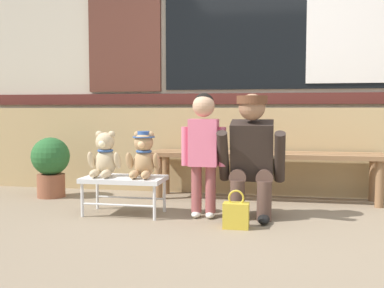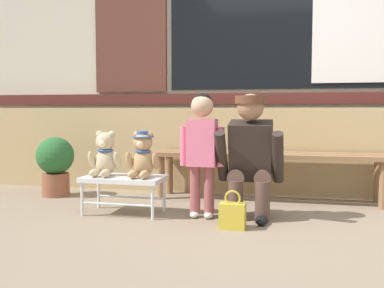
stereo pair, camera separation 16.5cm
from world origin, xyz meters
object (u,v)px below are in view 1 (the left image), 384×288
small_display_bench (124,181)px  handbag_on_ground (236,215)px  wooden_bench_long (265,160)px  adult_crouching (253,156)px  potted_plant (51,163)px  child_standing (204,141)px  teddy_bear_plain (105,156)px  teddy_bear_with_hat (143,156)px

small_display_bench → handbag_on_ground: size_ratio=2.35×
wooden_bench_long → adult_crouching: 0.73m
wooden_bench_long → handbag_on_ground: wooden_bench_long is taller
wooden_bench_long → potted_plant: bearing=-173.3°
potted_plant → child_standing: bearing=-19.1°
teddy_bear_plain → handbag_on_ground: (1.07, -0.26, -0.37)m
adult_crouching → handbag_on_ground: (-0.09, -0.34, -0.38)m
child_standing → teddy_bear_plain: bearing=-178.8°
wooden_bench_long → teddy_bear_with_hat: bearing=-139.0°
teddy_bear_plain → adult_crouching: (1.17, 0.07, 0.02)m
teddy_bear_plain → adult_crouching: bearing=3.6°
small_display_bench → adult_crouching: bearing=4.3°
teddy_bear_with_hat → child_standing: 0.49m
teddy_bear_with_hat → adult_crouching: bearing=5.0°
teddy_bear_with_hat → child_standing: bearing=1.9°
potted_plant → wooden_bench_long: bearing=6.7°
wooden_bench_long → teddy_bear_with_hat: 1.22m
small_display_bench → teddy_bear_plain: teddy_bear_plain is taller
wooden_bench_long → child_standing: bearing=-119.4°
teddy_bear_plain → adult_crouching: adult_crouching is taller
wooden_bench_long → potted_plant: size_ratio=3.68×
small_display_bench → potted_plant: (-0.93, 0.56, 0.06)m
child_standing → potted_plant: bearing=160.9°
adult_crouching → potted_plant: 2.00m
child_standing → adult_crouching: 0.39m
handbag_on_ground → potted_plant: 2.03m
wooden_bench_long → small_display_bench: size_ratio=3.28×
adult_crouching → potted_plant: (-1.94, 0.48, -0.16)m
child_standing → handbag_on_ground: bearing=-44.9°
teddy_bear_plain → wooden_bench_long: bearing=32.8°
wooden_bench_long → teddy_bear_plain: bearing=-147.2°
small_display_bench → potted_plant: potted_plant is taller
small_display_bench → potted_plant: 1.09m
teddy_bear_plain → potted_plant: bearing=144.0°
teddy_bear_with_hat → adult_crouching: 0.85m
child_standing → handbag_on_ground: child_standing is taller
teddy_bear_with_hat → potted_plant: (-1.09, 0.56, -0.15)m
handbag_on_ground → small_display_bench: bearing=164.1°
teddy_bear_with_hat → teddy_bear_plain: bearing=-179.9°
wooden_bench_long → potted_plant: (-2.00, -0.24, -0.05)m
handbag_on_ground → adult_crouching: bearing=74.2°
adult_crouching → handbag_on_ground: bearing=-105.8°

